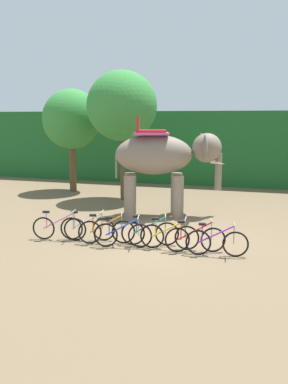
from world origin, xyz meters
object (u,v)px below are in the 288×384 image
bike_blue (123,234)px  bike_red (195,239)px  tree_center_left (71,120)px  bike_pink (59,228)px  bike_teal (150,233)px  bike_purple (217,242)px  tree_center_right (122,106)px  elephant (163,158)px  bike_white (87,228)px  bike_orange (107,231)px  bike_yellow (169,236)px

bike_blue → bike_red: size_ratio=1.02×
tree_center_left → bike_pink: bearing=-66.2°
bike_pink → bike_teal: size_ratio=1.01×
tree_center_left → bike_purple: (8.51, -8.46, -3.23)m
tree_center_right → elephant: bearing=-45.5°
bike_pink → bike_teal: bearing=6.0°
bike_purple → tree_center_right: bearing=127.0°
bike_pink → bike_white: 0.87m
elephant → bike_orange: 4.60m
bike_white → bike_orange: bearing=-13.6°
bike_yellow → bike_purple: size_ratio=1.00×
bike_pink → bike_orange: bearing=2.7°
bike_blue → bike_yellow: bearing=10.0°
bike_yellow → bike_teal: bearing=163.4°
elephant → bike_pink: size_ratio=2.50×
bike_pink → bike_white: (0.84, 0.24, 0.00)m
bike_orange → bike_teal: size_ratio=0.97×
bike_blue → bike_pink: bearing=176.5°
elephant → bike_white: size_ratio=2.52×
elephant → bike_red: size_ratio=2.57×
bike_blue → bike_teal: size_ratio=1.00×
tree_center_right → elephant: tree_center_right is taller
bike_white → bike_purple: size_ratio=0.99×
bike_white → bike_yellow: bearing=-2.9°
bike_yellow → bike_red: bearing=-5.2°
bike_purple → bike_orange: bearing=176.6°
bike_pink → bike_red: 4.22m
bike_blue → bike_purple: size_ratio=0.98×
tree_center_right → bike_pink: tree_center_right is taller
tree_center_left → bike_teal: size_ratio=3.08×
bike_red → bike_white: bearing=176.5°
tree_center_left → bike_teal: bearing=-51.1°
elephant → bike_orange: bearing=-98.2°
tree_center_right → bike_yellow: bearing=-60.1°
tree_center_right → bike_yellow: 8.73m
elephant → bike_purple: 5.45m
tree_center_left → bike_yellow: size_ratio=3.02×
bike_teal → bike_yellow: (0.63, -0.19, 0.00)m
bike_orange → bike_blue: (0.59, -0.20, 0.00)m
bike_red → tree_center_right: bearing=124.2°
bike_blue → bike_purple: bearing=0.1°
tree_center_right → bike_white: bearing=-79.1°
bike_yellow → bike_red: size_ratio=1.03×
bike_blue → bike_yellow: (1.33, 0.23, 0.00)m
elephant → bike_yellow: size_ratio=2.49×
bike_white → bike_yellow: (2.62, -0.13, 0.00)m
bike_yellow → tree_center_right: bearing=119.9°
bike_pink → tree_center_right: bearing=93.7°
bike_yellow → bike_red: same height
tree_center_left → bike_pink: size_ratio=3.03×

